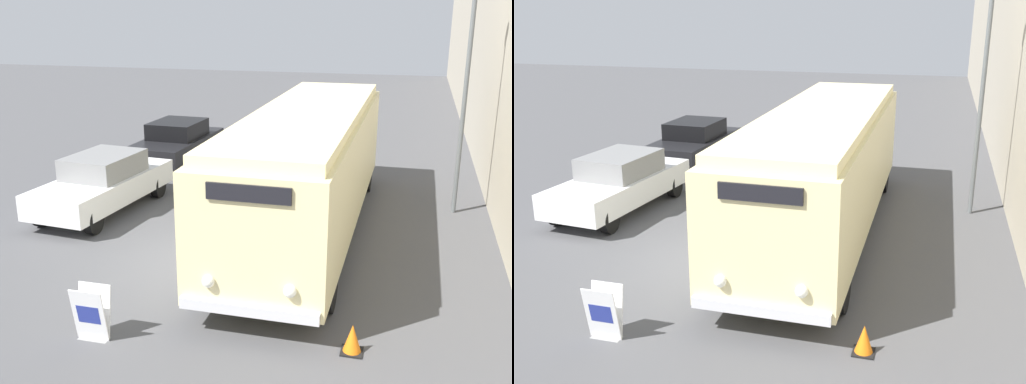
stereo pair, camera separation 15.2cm
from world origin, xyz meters
The scene contains 8 objects.
ground_plane centered at (0.00, 0.00, 0.00)m, with size 80.00×80.00×0.00m, color #4C4C4F.
building_wall_right centered at (6.75, 10.00, 4.01)m, with size 0.30×60.00×8.02m.
vintage_bus centered at (2.02, 2.44, 1.77)m, with size 2.55×10.81×3.12m.
sign_board centered at (-0.56, -3.53, 0.47)m, with size 0.60×0.36×0.97m.
streetlamp centered at (5.66, 4.99, 4.13)m, with size 0.36×0.36×6.36m.
parked_car_near centered at (-3.71, 2.64, 0.81)m, with size 2.27×4.78×1.58m.
parked_car_mid centered at (-3.82, 8.21, 0.76)m, with size 2.14×4.51×1.50m.
traffic_cone centered at (3.75, -2.79, 0.25)m, with size 0.36×0.36×0.50m.
Camera 2 is at (4.63, -11.48, 5.44)m, focal length 42.00 mm.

